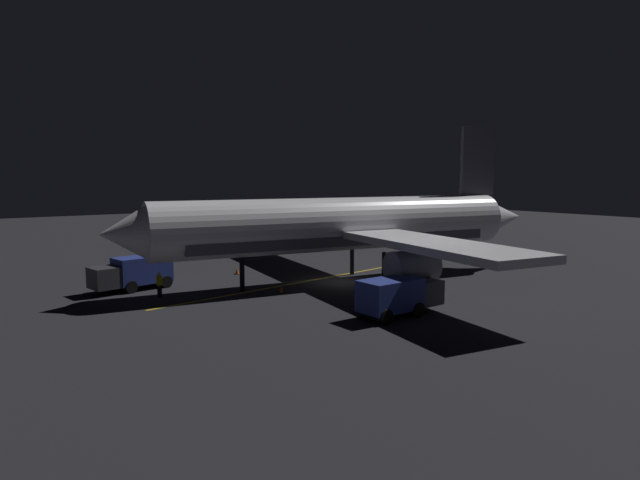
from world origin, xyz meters
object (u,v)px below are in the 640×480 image
Objects in this scene: ground_crew_worker at (159,285)px; traffic_cone_under_wing at (281,289)px; baggage_truck at (135,273)px; traffic_cone_near_right at (237,271)px; traffic_cone_near_left at (386,302)px; catering_truck at (398,296)px; airliner at (347,226)px.

ground_crew_worker is 8.52m from traffic_cone_under_wing.
baggage_truck is 11.00× the size of traffic_cone_near_right.
traffic_cone_near_right is (1.33, -9.06, -1.00)m from baggage_truck.
ground_crew_worker is 15.70m from traffic_cone_near_left.
traffic_cone_near_right is 1.00× the size of traffic_cone_under_wing.
catering_truck is 3.26× the size of ground_crew_worker.
traffic_cone_near_right is (15.88, 2.75, 0.00)m from traffic_cone_near_left.
traffic_cone_under_wing is at bearing 25.61° from traffic_cone_near_left.
baggage_truck reaches higher than traffic_cone_under_wing.
airliner is at bearing -22.31° from catering_truck.
catering_truck is at bearing -143.06° from ground_crew_worker.
ground_crew_worker is at bearing 77.79° from airliner.
ground_crew_worker reaches higher than traffic_cone_near_right.
catering_truck is 10.33× the size of traffic_cone_under_wing.
ground_crew_worker is (3.07, 14.20, -3.55)m from airliner.
baggage_truck is 3.62m from ground_crew_worker.
baggage_truck is 1.07× the size of catering_truck.
baggage_truck is at bearing 98.34° from traffic_cone_near_right.
airliner is at bearing -84.86° from traffic_cone_under_wing.
baggage_truck is at bearing 9.97° from ground_crew_worker.
catering_truck is (-10.23, 4.20, -3.25)m from airliner.
ground_crew_worker is (13.30, 10.00, -0.31)m from catering_truck.
baggage_truck is 11.00× the size of traffic_cone_near_left.
traffic_cone_under_wing is (-3.66, -7.67, -0.64)m from ground_crew_worker.
traffic_cone_near_right is (7.95, 5.76, -4.19)m from airliner.
traffic_cone_near_right is (18.17, 1.56, -0.94)m from catering_truck.
traffic_cone_under_wing is at bearing -130.98° from baggage_truck.
traffic_cone_near_right is 8.57m from traffic_cone_under_wing.
airliner reaches higher than traffic_cone_near_left.
ground_crew_worker is at bearing -170.03° from baggage_truck.
airliner is at bearing -20.77° from traffic_cone_near_left.
airliner is 16.54m from baggage_truck.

